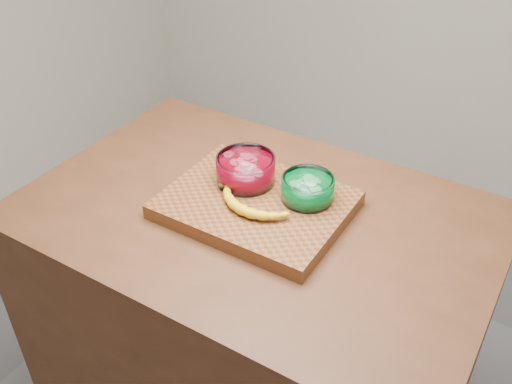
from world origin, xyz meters
The scene contains 5 objects.
counter centered at (0.00, 0.00, 0.45)m, with size 1.20×0.80×0.90m, color #4B2816.
cutting_board centered at (0.00, 0.00, 0.92)m, with size 0.45×0.35×0.04m, color brown.
bowl_red centered at (-0.06, 0.05, 0.98)m, with size 0.15×0.15×0.07m.
bowl_green centered at (0.11, 0.07, 0.97)m, with size 0.13×0.13×0.06m.
banana centered at (0.01, -0.04, 0.96)m, with size 0.23×0.12×0.03m, color gold, non-canonical shape.
Camera 1 is at (0.61, -0.99, 1.79)m, focal length 40.00 mm.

